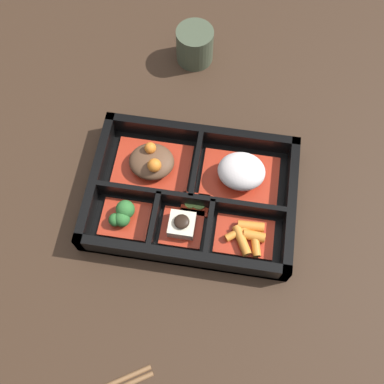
% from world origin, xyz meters
% --- Properties ---
extents(ground_plane, '(3.00, 3.00, 0.00)m').
position_xyz_m(ground_plane, '(0.00, 0.00, 0.00)').
color(ground_plane, '#382619').
extents(bento_base, '(0.32, 0.23, 0.01)m').
position_xyz_m(bento_base, '(0.00, 0.00, 0.01)').
color(bento_base, black).
rests_on(bento_base, ground_plane).
extents(bento_rim, '(0.32, 0.23, 0.04)m').
position_xyz_m(bento_rim, '(-0.00, -0.00, 0.02)').
color(bento_rim, black).
rests_on(bento_rim, ground_plane).
extents(bowl_stew, '(0.13, 0.09, 0.05)m').
position_xyz_m(bowl_stew, '(-0.07, 0.04, 0.03)').
color(bowl_stew, '#B22D19').
rests_on(bowl_stew, bento_base).
extents(bowl_rice, '(0.13, 0.09, 0.05)m').
position_xyz_m(bowl_rice, '(0.07, 0.04, 0.03)').
color(bowl_rice, '#B22D19').
rests_on(bowl_rice, bento_base).
extents(bowl_greens, '(0.08, 0.06, 0.03)m').
position_xyz_m(bowl_greens, '(-0.10, -0.06, 0.02)').
color(bowl_greens, '#B22D19').
rests_on(bowl_greens, bento_base).
extents(bowl_tofu, '(0.06, 0.06, 0.03)m').
position_xyz_m(bowl_tofu, '(-0.01, -0.06, 0.02)').
color(bowl_tofu, '#B22D19').
rests_on(bowl_tofu, bento_base).
extents(bowl_carrots, '(0.09, 0.07, 0.02)m').
position_xyz_m(bowl_carrots, '(0.09, -0.06, 0.02)').
color(bowl_carrots, '#B22D19').
rests_on(bowl_carrots, bento_base).
extents(bowl_pickles, '(0.04, 0.04, 0.01)m').
position_xyz_m(bowl_pickles, '(0.01, -0.01, 0.01)').
color(bowl_pickles, '#B22D19').
rests_on(bowl_pickles, bento_base).
extents(tea_cup, '(0.07, 0.07, 0.07)m').
position_xyz_m(tea_cup, '(-0.04, 0.29, 0.03)').
color(tea_cup, '#424C38').
rests_on(tea_cup, ground_plane).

